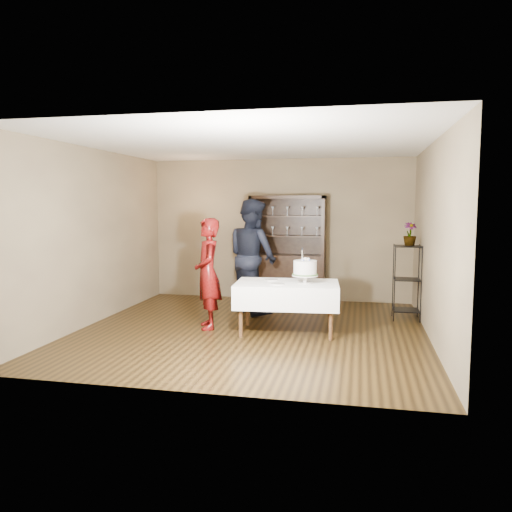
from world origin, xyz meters
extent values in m
plane|color=black|center=(0.00, 0.00, 0.00)|extent=(5.00, 5.00, 0.00)
plane|color=silver|center=(0.00, 0.00, 2.70)|extent=(5.00, 5.00, 0.00)
cube|color=brown|center=(0.00, 2.50, 1.35)|extent=(5.00, 0.02, 2.70)
cube|color=brown|center=(-2.50, 0.00, 1.35)|extent=(0.02, 5.00, 2.70)
cube|color=brown|center=(2.50, 0.00, 1.35)|extent=(0.02, 5.00, 2.70)
cube|color=black|center=(0.20, 2.24, 0.45)|extent=(1.40, 0.48, 0.90)
cube|color=black|center=(0.20, 2.46, 1.45)|extent=(1.40, 0.03, 1.10)
cube|color=black|center=(0.20, 2.24, 1.97)|extent=(1.40, 0.48, 0.06)
cube|color=black|center=(0.20, 2.24, 1.25)|extent=(1.28, 0.42, 0.02)
cube|color=black|center=(0.20, 2.24, 1.62)|extent=(1.28, 0.42, 0.02)
cylinder|color=black|center=(2.08, 1.00, 0.60)|extent=(0.02, 0.02, 1.20)
cylinder|color=black|center=(2.48, 1.00, 0.60)|extent=(0.02, 0.02, 1.20)
cylinder|color=black|center=(2.08, 1.40, 0.60)|extent=(0.02, 0.02, 1.20)
cylinder|color=black|center=(2.48, 1.40, 0.60)|extent=(0.02, 0.02, 1.20)
cube|color=black|center=(2.28, 1.20, 0.15)|extent=(0.40, 0.40, 0.02)
cube|color=black|center=(2.28, 1.20, 0.65)|extent=(0.40, 0.40, 0.01)
cube|color=black|center=(2.28, 1.20, 1.18)|extent=(0.40, 0.40, 0.02)
cube|color=white|center=(0.52, -0.01, 0.56)|extent=(1.53, 1.02, 0.34)
cylinder|color=#4E321C|center=(-0.07, -0.40, 0.35)|extent=(0.06, 0.06, 0.69)
cylinder|color=#4E321C|center=(1.17, -0.30, 0.35)|extent=(0.06, 0.06, 0.69)
cylinder|color=#4E321C|center=(-0.12, 0.27, 0.35)|extent=(0.06, 0.06, 0.69)
cylinder|color=#4E321C|center=(1.11, 0.38, 0.35)|extent=(0.06, 0.06, 0.69)
imported|color=#3B0507|center=(-0.66, 0.00, 0.82)|extent=(0.60, 0.71, 1.64)
imported|color=black|center=(-0.24, 1.16, 0.97)|extent=(1.18, 1.18, 1.93)
cylinder|color=silver|center=(0.78, -0.02, 0.73)|extent=(0.21, 0.21, 0.01)
cylinder|color=silver|center=(0.78, -0.02, 0.78)|extent=(0.05, 0.05, 0.10)
cylinder|color=silver|center=(0.78, -0.02, 0.84)|extent=(0.37, 0.37, 0.02)
cylinder|color=#3E6630|center=(0.78, -0.02, 0.86)|extent=(0.36, 0.36, 0.02)
cylinder|color=white|center=(0.78, -0.02, 0.95)|extent=(0.39, 0.39, 0.21)
sphere|color=#5A6AC1|center=(0.81, -0.02, 1.06)|extent=(0.02, 0.02, 0.02)
cube|color=silver|center=(0.74, -0.04, 1.12)|extent=(0.02, 0.02, 0.14)
cube|color=black|center=(0.74, -0.04, 1.21)|extent=(0.02, 0.02, 0.05)
cylinder|color=silver|center=(0.42, -0.22, 0.74)|extent=(0.26, 0.26, 0.01)
cylinder|color=silver|center=(0.28, 0.14, 0.74)|extent=(0.23, 0.23, 0.01)
imported|color=#3E6630|center=(2.31, 1.23, 1.37)|extent=(0.26, 0.26, 0.37)
camera|label=1|loc=(1.55, -7.01, 1.85)|focal=35.00mm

